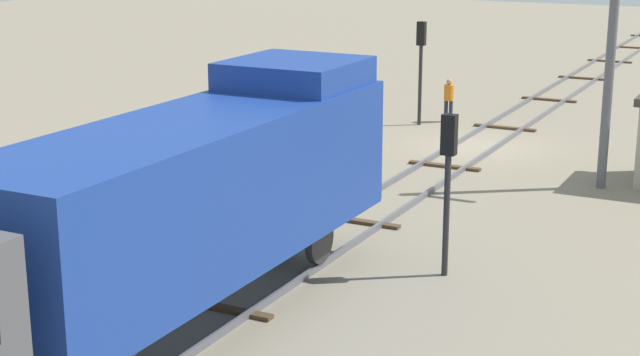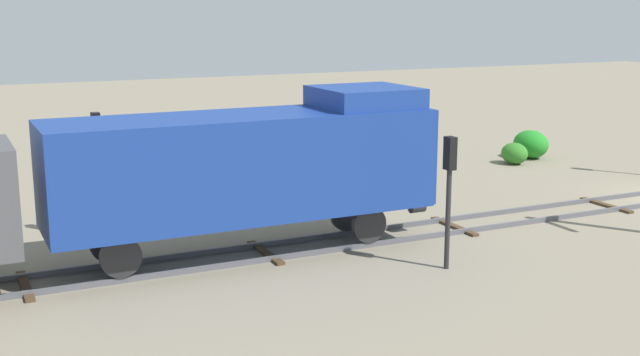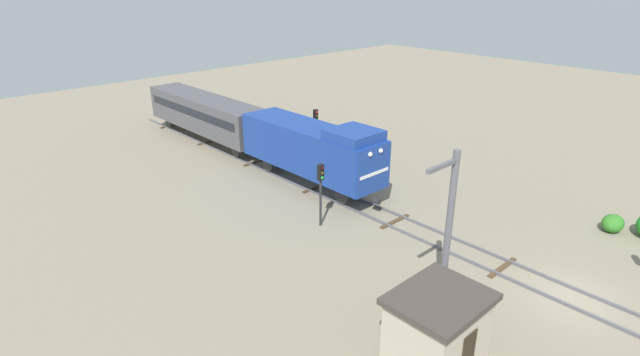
% 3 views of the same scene
% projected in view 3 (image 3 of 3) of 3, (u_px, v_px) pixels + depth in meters
% --- Properties ---
extents(ground_plane, '(120.03, 120.03, 0.00)m').
position_uv_depth(ground_plane, '(572.00, 299.00, 21.96)').
color(ground_plane, gray).
extents(railway_track, '(2.40, 80.02, 0.16)m').
position_uv_depth(railway_track, '(573.00, 297.00, 21.93)').
color(railway_track, '#595960').
rests_on(railway_track, ground).
extents(locomotive, '(2.90, 11.60, 4.60)m').
position_uv_depth(locomotive, '(312.00, 147.00, 32.46)').
color(locomotive, navy).
rests_on(locomotive, railway_track).
extents(passenger_car_leading, '(2.84, 14.00, 3.66)m').
position_uv_depth(passenger_car_leading, '(205.00, 112.00, 41.58)').
color(passenger_car_leading, '#4C4C51').
rests_on(passenger_car_leading, railway_track).
extents(traffic_signal_mid, '(0.32, 0.34, 3.69)m').
position_uv_depth(traffic_signal_mid, '(321.00, 183.00, 27.38)').
color(traffic_signal_mid, '#262628').
rests_on(traffic_signal_mid, ground).
extents(traffic_signal_far, '(0.32, 0.34, 3.98)m').
position_uv_depth(traffic_signal_far, '(316.00, 125.00, 37.17)').
color(traffic_signal_far, '#262628').
rests_on(traffic_signal_far, ground).
extents(catenary_mast, '(1.94, 0.28, 7.23)m').
position_uv_depth(catenary_mast, '(447.00, 231.00, 19.67)').
color(catenary_mast, '#595960').
rests_on(catenary_mast, ground).
extents(relay_hut, '(3.50, 2.90, 2.74)m').
position_uv_depth(relay_hut, '(437.00, 327.00, 18.08)').
color(relay_hut, '#B2A893').
rests_on(relay_hut, ground).
extents(bush_mid, '(1.36, 1.11, 0.99)m').
position_uv_depth(bush_mid, '(613.00, 223.00, 27.51)').
color(bush_mid, '#317A26').
rests_on(bush_mid, ground).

